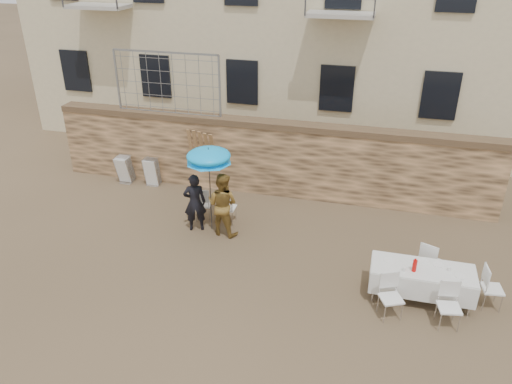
% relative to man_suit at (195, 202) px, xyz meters
% --- Properties ---
extents(ground, '(80.00, 80.00, 0.00)m').
position_rel_man_suit_xyz_m(ground, '(1.28, -2.38, -0.79)').
color(ground, brown).
rests_on(ground, ground).
extents(stone_wall, '(13.00, 0.50, 2.20)m').
position_rel_man_suit_xyz_m(stone_wall, '(1.28, 2.62, 0.31)').
color(stone_wall, '#926D49').
rests_on(stone_wall, ground).
extents(chain_link_fence, '(3.20, 0.06, 1.80)m').
position_rel_man_suit_xyz_m(chain_link_fence, '(-1.72, 2.62, 2.31)').
color(chain_link_fence, gray).
rests_on(chain_link_fence, stone_wall).
extents(man_suit, '(0.68, 0.56, 1.58)m').
position_rel_man_suit_xyz_m(man_suit, '(0.00, 0.00, 0.00)').
color(man_suit, black).
rests_on(man_suit, ground).
extents(woman_dress, '(0.92, 0.77, 1.69)m').
position_rel_man_suit_xyz_m(woman_dress, '(0.75, 0.00, 0.05)').
color(woman_dress, '#AF8135').
rests_on(woman_dress, ground).
extents(umbrella, '(1.15, 1.15, 2.14)m').
position_rel_man_suit_xyz_m(umbrella, '(0.40, 0.10, 1.24)').
color(umbrella, '#3F3F44').
rests_on(umbrella, ground).
extents(couple_chair_left, '(0.58, 0.58, 0.96)m').
position_rel_man_suit_xyz_m(couple_chair_left, '(0.00, 0.55, -0.31)').
color(couple_chair_left, white).
rests_on(couple_chair_left, ground).
extents(couple_chair_right, '(0.49, 0.49, 0.96)m').
position_rel_man_suit_xyz_m(couple_chair_right, '(0.70, 0.55, -0.31)').
color(couple_chair_right, white).
rests_on(couple_chair_right, ground).
extents(banquet_table, '(2.10, 0.85, 0.78)m').
position_rel_man_suit_xyz_m(banquet_table, '(5.60, -1.47, -0.06)').
color(banquet_table, white).
rests_on(banquet_table, ground).
extents(soda_bottle, '(0.09, 0.09, 0.26)m').
position_rel_man_suit_xyz_m(soda_bottle, '(5.40, -1.62, 0.11)').
color(soda_bottle, red).
rests_on(soda_bottle, banquet_table).
extents(table_chair_front_left, '(0.64, 0.64, 0.96)m').
position_rel_man_suit_xyz_m(table_chair_front_left, '(5.00, -2.22, -0.31)').
color(table_chair_front_left, white).
rests_on(table_chair_front_left, ground).
extents(table_chair_front_right, '(0.56, 0.56, 0.96)m').
position_rel_man_suit_xyz_m(table_chair_front_right, '(6.10, -2.22, -0.31)').
color(table_chair_front_right, white).
rests_on(table_chair_front_right, ground).
extents(table_chair_back, '(0.63, 0.63, 0.96)m').
position_rel_man_suit_xyz_m(table_chair_back, '(5.80, -0.67, -0.31)').
color(table_chair_back, white).
rests_on(table_chair_back, ground).
extents(table_chair_side, '(0.54, 0.54, 0.96)m').
position_rel_man_suit_xyz_m(table_chair_side, '(7.00, -1.37, -0.31)').
color(table_chair_side, white).
rests_on(table_chair_side, ground).
extents(chair_stack_left, '(0.46, 0.47, 0.92)m').
position_rel_man_suit_xyz_m(chair_stack_left, '(-3.14, 2.26, -0.33)').
color(chair_stack_left, white).
rests_on(chair_stack_left, ground).
extents(chair_stack_right, '(0.46, 0.40, 0.92)m').
position_rel_man_suit_xyz_m(chair_stack_right, '(-2.24, 2.26, -0.33)').
color(chair_stack_right, white).
rests_on(chair_stack_right, ground).
extents(wood_planks, '(0.70, 0.20, 2.00)m').
position_rel_man_suit_xyz_m(wood_planks, '(-0.64, 2.33, 0.21)').
color(wood_planks, '#A37749').
rests_on(wood_planks, ground).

